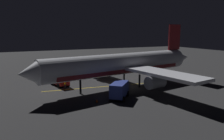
{
  "coord_description": "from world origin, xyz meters",
  "views": [
    {
      "loc": [
        -37.31,
        20.03,
        10.78
      ],
      "look_at": [
        0.0,
        2.0,
        3.5
      ],
      "focal_mm": 35.47,
      "sensor_mm": 36.0,
      "label": 1
    }
  ],
  "objects_px": {
    "baggage_truck": "(58,80)",
    "traffic_cone_near_right": "(97,101)",
    "airliner": "(124,65)",
    "traffic_cone_near_left": "(124,100)",
    "ground_crew_worker": "(65,84)",
    "catering_truck": "(120,90)"
  },
  "relations": [
    {
      "from": "baggage_truck",
      "to": "traffic_cone_near_right",
      "type": "height_order",
      "value": "baggage_truck"
    },
    {
      "from": "airliner",
      "to": "baggage_truck",
      "type": "relative_size",
      "value": 5.8
    },
    {
      "from": "baggage_truck",
      "to": "traffic_cone_near_right",
      "type": "relative_size",
      "value": 12.37
    },
    {
      "from": "airliner",
      "to": "traffic_cone_near_left",
      "type": "bearing_deg",
      "value": 151.15
    },
    {
      "from": "baggage_truck",
      "to": "traffic_cone_near_right",
      "type": "xyz_separation_m",
      "value": [
        -13.53,
        -2.88,
        -0.91
      ]
    },
    {
      "from": "baggage_truck",
      "to": "ground_crew_worker",
      "type": "xyz_separation_m",
      "value": [
        -3.38,
        -0.5,
        -0.27
      ]
    },
    {
      "from": "catering_truck",
      "to": "traffic_cone_near_left",
      "type": "xyz_separation_m",
      "value": [
        -2.02,
        0.47,
        -1.09
      ]
    },
    {
      "from": "baggage_truck",
      "to": "airliner",
      "type": "bearing_deg",
      "value": -119.49
    },
    {
      "from": "ground_crew_worker",
      "to": "traffic_cone_near_left",
      "type": "bearing_deg",
      "value": -151.06
    },
    {
      "from": "catering_truck",
      "to": "traffic_cone_near_left",
      "type": "height_order",
      "value": "catering_truck"
    },
    {
      "from": "baggage_truck",
      "to": "catering_truck",
      "type": "height_order",
      "value": "catering_truck"
    },
    {
      "from": "ground_crew_worker",
      "to": "catering_truck",
      "type": "bearing_deg",
      "value": -144.22
    },
    {
      "from": "airliner",
      "to": "traffic_cone_near_left",
      "type": "relative_size",
      "value": 71.7
    },
    {
      "from": "baggage_truck",
      "to": "catering_truck",
      "type": "xyz_separation_m",
      "value": [
        -12.81,
        -7.3,
        0.18
      ]
    },
    {
      "from": "baggage_truck",
      "to": "catering_truck",
      "type": "relative_size",
      "value": 1.13
    },
    {
      "from": "airliner",
      "to": "catering_truck",
      "type": "distance_m",
      "value": 8.16
    },
    {
      "from": "baggage_truck",
      "to": "ground_crew_worker",
      "type": "height_order",
      "value": "baggage_truck"
    },
    {
      "from": "airliner",
      "to": "ground_crew_worker",
      "type": "distance_m",
      "value": 11.89
    },
    {
      "from": "traffic_cone_near_right",
      "to": "baggage_truck",
      "type": "bearing_deg",
      "value": 12.02
    },
    {
      "from": "traffic_cone_near_left",
      "to": "airliner",
      "type": "bearing_deg",
      "value": -28.85
    },
    {
      "from": "traffic_cone_near_left",
      "to": "ground_crew_worker",
      "type": "bearing_deg",
      "value": 28.94
    },
    {
      "from": "catering_truck",
      "to": "traffic_cone_near_left",
      "type": "relative_size",
      "value": 10.91
    }
  ]
}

